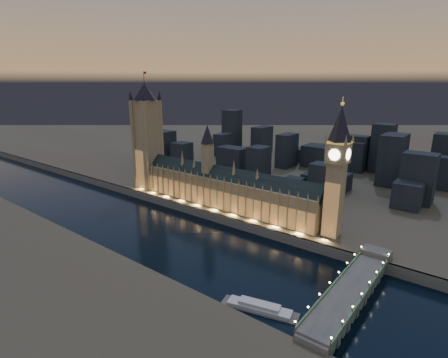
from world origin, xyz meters
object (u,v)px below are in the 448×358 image
Objects in this scene: palace_of_westminster at (223,188)px; westminster_bridge at (352,291)px; elizabeth_tower at (337,161)px; victoria_tower at (147,132)px; river_boat at (259,307)px.

palace_of_westminster is 1.79× the size of westminster_bridge.
elizabeth_tower is (109.76, 0.17, 41.38)m from palace_of_westminster.
elizabeth_tower is (218.00, -0.01, -4.27)m from victoria_tower.
palace_of_westminster is 117.48m from victoria_tower.
river_boat is at bearing -89.65° from elizabeth_tower.
victoria_tower is 2.79× the size of river_boat.
elizabeth_tower reaches higher than river_boat.
palace_of_westminster reaches higher than river_boat.
victoria_tower reaches higher than elizabeth_tower.
palace_of_westminster is 4.38× the size of river_boat.
victoria_tower reaches higher than river_boat.
river_boat is (218.65, -107.02, -70.47)m from victoria_tower.
palace_of_westminster is 1.88× the size of elizabeth_tower.
elizabeth_tower is at bearing 120.68° from westminster_bridge.
victoria_tower is 273.07m from westminster_bridge.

